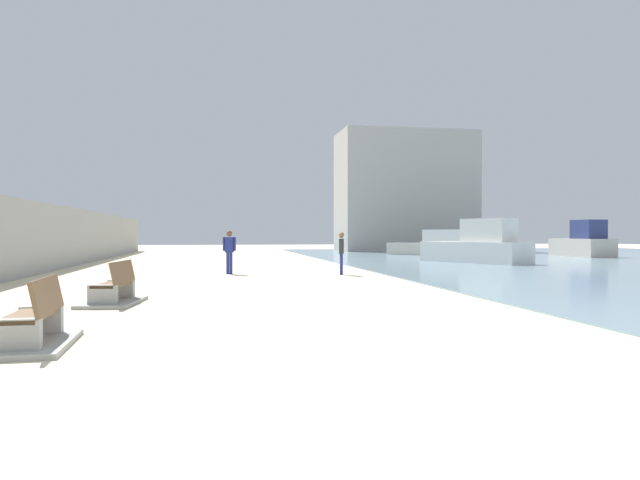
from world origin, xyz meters
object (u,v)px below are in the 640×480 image
(bench_far, at_px, (114,294))
(person_walking, at_px, (341,250))
(bench_near, at_px, (32,330))
(boat_distant, at_px, (436,246))
(boat_far_right, at_px, (583,243))
(boat_nearest, at_px, (478,247))
(person_standing, at_px, (229,249))

(bench_far, xyz_separation_m, person_walking, (7.10, 8.65, 0.72))
(bench_near, relative_size, person_walking, 1.30)
(boat_distant, bearing_deg, bench_far, -123.59)
(bench_far, distance_m, boat_far_right, 35.12)
(bench_far, bearing_deg, boat_far_right, 40.50)
(person_walking, bearing_deg, bench_near, -118.12)
(bench_near, distance_m, boat_nearest, 26.89)
(bench_far, relative_size, boat_nearest, 0.35)
(bench_far, relative_size, person_walking, 1.35)
(boat_far_right, bearing_deg, boat_distant, 155.36)
(person_standing, bearing_deg, boat_nearest, 25.44)
(person_walking, xyz_separation_m, boat_far_right, (19.60, 14.16, -0.02))
(person_walking, height_order, boat_distant, boat_distant)
(bench_near, xyz_separation_m, bench_far, (0.30, 5.21, 0.00))
(boat_far_right, relative_size, boat_nearest, 0.71)
(person_standing, height_order, boat_distant, boat_distant)
(person_standing, bearing_deg, bench_far, -106.26)
(boat_distant, distance_m, boat_nearest, 10.93)
(bench_near, bearing_deg, boat_nearest, 52.39)
(bench_near, height_order, person_walking, person_walking)
(bench_near, relative_size, boat_distant, 0.31)
(boat_far_right, distance_m, boat_nearest, 12.56)
(boat_nearest, bearing_deg, bench_far, -135.04)
(bench_far, height_order, boat_distant, boat_distant)
(person_walking, relative_size, boat_nearest, 0.26)
(boat_far_right, bearing_deg, bench_near, -133.94)
(person_walking, bearing_deg, bench_far, -129.40)
(person_standing, xyz_separation_m, boat_nearest, (13.25, 6.30, -0.11))
(person_walking, relative_size, person_standing, 0.96)
(boat_far_right, bearing_deg, boat_nearest, -147.60)
(bench_near, bearing_deg, boat_distant, 60.51)
(boat_distant, distance_m, boat_far_right, 9.75)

